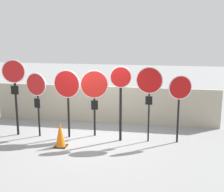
{
  "coord_description": "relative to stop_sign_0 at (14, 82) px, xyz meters",
  "views": [
    {
      "loc": [
        2.17,
        -9.34,
        3.49
      ],
      "look_at": [
        0.58,
        0.0,
        1.4
      ],
      "focal_mm": 50.0,
      "sensor_mm": 36.0,
      "label": 1
    }
  ],
  "objects": [
    {
      "name": "stop_sign_1",
      "position": [
        0.75,
        -0.02,
        -0.23
      ],
      "size": [
        0.72,
        0.21,
        2.1
      ],
      "rotation": [
        0.0,
        0.0,
        -0.24
      ],
      "color": "black",
      "rests_on": "ground"
    },
    {
      "name": "ground_plane",
      "position": [
        2.56,
        0.18,
        -1.78
      ],
      "size": [
        40.0,
        40.0,
        0.0
      ],
      "primitive_type": "plane",
      "color": "gray"
    },
    {
      "name": "traffic_cone_0",
      "position": [
        1.74,
        -0.75,
        -1.4
      ],
      "size": [
        0.36,
        0.36,
        0.77
      ],
      "color": "black",
      "rests_on": "ground"
    },
    {
      "name": "stop_sign_4",
      "position": [
        3.43,
        0.03,
        -0.14
      ],
      "size": [
        0.66,
        0.17,
        2.36
      ],
      "rotation": [
        0.0,
        0.0,
        0.12
      ],
      "color": "black",
      "rests_on": "ground"
    },
    {
      "name": "stop_sign_2",
      "position": [
        1.73,
        0.05,
        -0.18
      ],
      "size": [
        0.88,
        0.18,
        2.21
      ],
      "rotation": [
        0.0,
        0.0,
        -0.15
      ],
      "color": "black",
      "rests_on": "ground"
    },
    {
      "name": "stop_sign_6",
      "position": [
        5.2,
        0.16,
        -0.22
      ],
      "size": [
        0.7,
        0.28,
        2.11
      ],
      "rotation": [
        0.0,
        0.0,
        0.35
      ],
      "color": "black",
      "rests_on": "ground"
    },
    {
      "name": "stop_sign_3",
      "position": [
        2.54,
        0.33,
        -0.21
      ],
      "size": [
        0.88,
        0.26,
        2.18
      ],
      "rotation": [
        0.0,
        0.0,
        0.25
      ],
      "color": "black",
      "rests_on": "ground"
    },
    {
      "name": "fence_back",
      "position": [
        2.56,
        1.85,
        -1.09
      ],
      "size": [
        8.33,
        0.12,
        1.38
      ],
      "color": "#A89E89",
      "rests_on": "ground"
    },
    {
      "name": "stop_sign_0",
      "position": [
        0.0,
        0.0,
        0.0
      ],
      "size": [
        0.74,
        0.19,
        2.5
      ],
      "rotation": [
        0.0,
        0.0,
        0.17
      ],
      "color": "black",
      "rests_on": "ground"
    },
    {
      "name": "stop_sign_5",
      "position": [
        4.29,
        0.09,
        0.0
      ],
      "size": [
        0.81,
        0.13,
        2.35
      ],
      "rotation": [
        0.0,
        0.0,
        -0.08
      ],
      "color": "black",
      "rests_on": "ground"
    }
  ]
}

